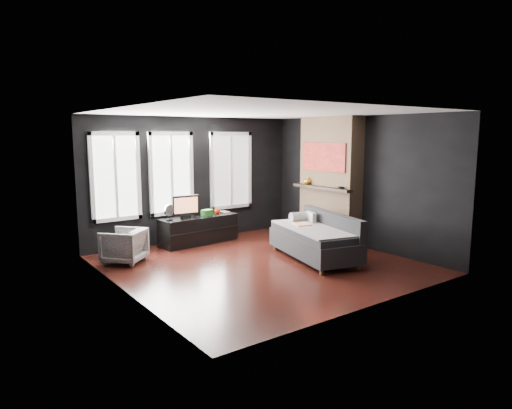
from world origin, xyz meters
TOP-DOWN VIEW (x-y plane):
  - floor at (0.00, 0.00)m, footprint 5.00×5.00m
  - ceiling at (0.00, 0.00)m, footprint 5.00×5.00m
  - wall_back at (0.00, 2.50)m, footprint 5.00×0.02m
  - wall_left at (-2.50, 0.00)m, footprint 0.02×5.00m
  - wall_right at (2.50, 0.00)m, footprint 0.02×5.00m
  - windows at (-0.45, 2.46)m, footprint 4.00×0.16m
  - fireplace at (2.30, 0.60)m, footprint 0.70×1.62m
  - sofa at (1.02, -0.29)m, footprint 1.46×2.21m
  - stripe_pillow at (1.35, 0.16)m, footprint 0.21×0.35m
  - armchair at (-1.95, 1.58)m, footprint 0.92×0.92m
  - media_console at (-0.12, 2.10)m, footprint 1.76×0.68m
  - monitor at (-0.42, 2.10)m, footprint 0.61×0.18m
  - desk_fan at (-0.83, 2.03)m, footprint 0.30×0.30m
  - mug at (0.36, 2.11)m, footprint 0.14×0.11m
  - book at (0.54, 2.22)m, footprint 0.16×0.03m
  - storage_box at (0.08, 2.07)m, footprint 0.27×0.22m
  - mantel_vase at (2.05, 1.05)m, footprint 0.19×0.20m
  - mantel_clock at (2.05, 0.05)m, footprint 0.17×0.17m

SIDE VIEW (x-z plane):
  - floor at x=0.00m, z-range 0.00..0.00m
  - media_console at x=-0.12m, z-range 0.00..0.59m
  - armchair at x=-1.95m, z-range 0.00..0.69m
  - sofa at x=1.02m, z-range 0.00..0.87m
  - stripe_pillow at x=1.35m, z-range 0.46..0.80m
  - storage_box at x=0.08m, z-range 0.59..0.72m
  - mug at x=0.36m, z-range 0.59..0.72m
  - book at x=0.54m, z-range 0.59..0.81m
  - desk_fan at x=-0.83m, z-range 0.59..0.93m
  - monitor at x=-0.42m, z-range 0.59..1.13m
  - mantel_clock at x=2.05m, z-range 1.23..1.27m
  - mantel_vase at x=2.05m, z-range 1.23..1.41m
  - wall_back at x=0.00m, z-range 0.00..2.70m
  - wall_left at x=-2.50m, z-range 0.00..2.70m
  - wall_right at x=2.50m, z-range 0.00..2.70m
  - fireplace at x=2.30m, z-range 0.00..2.70m
  - windows at x=-0.45m, z-range 1.50..3.26m
  - ceiling at x=0.00m, z-range 2.70..2.70m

